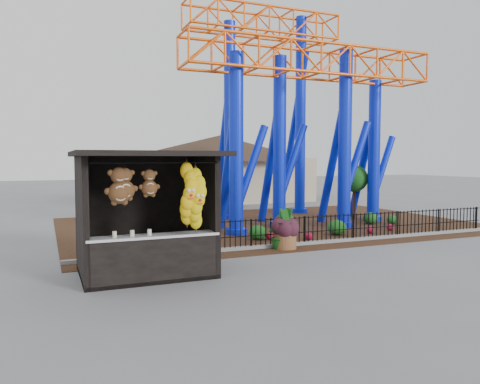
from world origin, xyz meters
name	(u,v)px	position (x,y,z in m)	size (l,w,h in m)	color
ground	(270,272)	(0.00, 0.00, 0.00)	(120.00, 120.00, 0.00)	slate
mulch_bed	(271,224)	(4.00, 8.00, 0.01)	(18.00, 12.00, 0.02)	#331E11
curb	(334,241)	(4.00, 3.00, 0.06)	(18.00, 0.18, 0.12)	gray
prize_booth	(147,215)	(-2.99, 0.89, 1.53)	(3.50, 3.40, 3.12)	black
picket_fence	(356,227)	(4.90, 3.00, 0.50)	(12.20, 0.06, 1.00)	black
roller_coaster	(291,82)	(5.12, 8.23, 6.44)	(11.00, 6.37, 10.82)	#0C22D4
terracotta_planter	(285,240)	(1.87, 2.68, 0.30)	(0.74, 0.74, 0.60)	brown
planter_foliage	(285,221)	(1.87, 2.68, 0.92)	(0.70, 0.70, 0.64)	#331420
potted_plant	(280,235)	(1.70, 2.70, 0.46)	(0.82, 0.71, 0.92)	#1F4E16
landscaping	(319,224)	(4.98, 5.53, 0.29)	(7.86, 3.57, 0.65)	#164D16
pavilion	(220,157)	(6.00, 20.00, 3.07)	(15.00, 15.00, 4.80)	#BFAD8C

